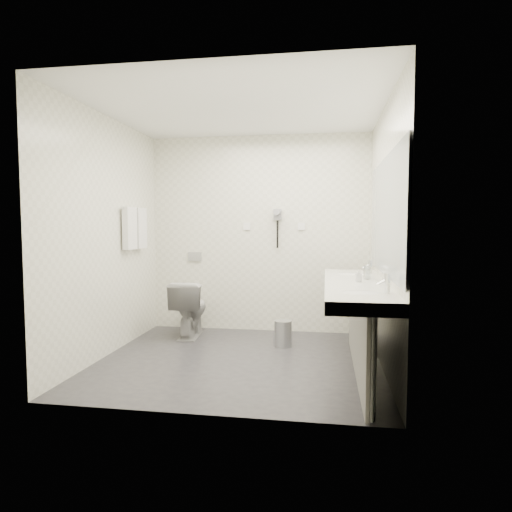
# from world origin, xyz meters

# --- Properties ---
(floor) EXTENTS (2.80, 2.80, 0.00)m
(floor) POSITION_xyz_m (0.00, 0.00, 0.00)
(floor) COLOR #302F34
(floor) RESTS_ON ground
(ceiling) EXTENTS (2.80, 2.80, 0.00)m
(ceiling) POSITION_xyz_m (0.00, 0.00, 2.50)
(ceiling) COLOR white
(ceiling) RESTS_ON wall_back
(wall_back) EXTENTS (2.80, 0.00, 2.80)m
(wall_back) POSITION_xyz_m (0.00, 1.30, 1.25)
(wall_back) COLOR white
(wall_back) RESTS_ON floor
(wall_front) EXTENTS (2.80, 0.00, 2.80)m
(wall_front) POSITION_xyz_m (0.00, -1.30, 1.25)
(wall_front) COLOR white
(wall_front) RESTS_ON floor
(wall_left) EXTENTS (0.00, 2.60, 2.60)m
(wall_left) POSITION_xyz_m (-1.40, 0.00, 1.25)
(wall_left) COLOR white
(wall_left) RESTS_ON floor
(wall_right) EXTENTS (0.00, 2.60, 2.60)m
(wall_right) POSITION_xyz_m (1.40, 0.00, 1.25)
(wall_right) COLOR white
(wall_right) RESTS_ON floor
(vanity_counter) EXTENTS (0.55, 2.20, 0.10)m
(vanity_counter) POSITION_xyz_m (1.12, -0.20, 0.80)
(vanity_counter) COLOR white
(vanity_counter) RESTS_ON floor
(vanity_panel) EXTENTS (0.03, 2.15, 0.75)m
(vanity_panel) POSITION_xyz_m (1.15, -0.20, 0.38)
(vanity_panel) COLOR gray
(vanity_panel) RESTS_ON floor
(vanity_post_near) EXTENTS (0.06, 0.06, 0.75)m
(vanity_post_near) POSITION_xyz_m (1.18, -1.24, 0.38)
(vanity_post_near) COLOR silver
(vanity_post_near) RESTS_ON floor
(vanity_post_far) EXTENTS (0.06, 0.06, 0.75)m
(vanity_post_far) POSITION_xyz_m (1.18, 0.84, 0.38)
(vanity_post_far) COLOR silver
(vanity_post_far) RESTS_ON floor
(mirror) EXTENTS (0.02, 2.20, 1.05)m
(mirror) POSITION_xyz_m (1.39, -0.20, 1.45)
(mirror) COLOR #B2BCC6
(mirror) RESTS_ON wall_right
(basin_near) EXTENTS (0.40, 0.31, 0.05)m
(basin_near) POSITION_xyz_m (1.12, -0.85, 0.83)
(basin_near) COLOR white
(basin_near) RESTS_ON vanity_counter
(basin_far) EXTENTS (0.40, 0.31, 0.05)m
(basin_far) POSITION_xyz_m (1.12, 0.45, 0.83)
(basin_far) COLOR white
(basin_far) RESTS_ON vanity_counter
(faucet_near) EXTENTS (0.04, 0.04, 0.15)m
(faucet_near) POSITION_xyz_m (1.32, -0.85, 0.92)
(faucet_near) COLOR silver
(faucet_near) RESTS_ON vanity_counter
(faucet_far) EXTENTS (0.04, 0.04, 0.15)m
(faucet_far) POSITION_xyz_m (1.32, 0.45, 0.92)
(faucet_far) COLOR silver
(faucet_far) RESTS_ON vanity_counter
(soap_bottle_a) EXTENTS (0.06, 0.06, 0.11)m
(soap_bottle_a) POSITION_xyz_m (1.15, -0.21, 0.91)
(soap_bottle_a) COLOR silver
(soap_bottle_a) RESTS_ON vanity_counter
(glass_left) EXTENTS (0.07, 0.07, 0.11)m
(glass_left) POSITION_xyz_m (1.25, 0.01, 0.91)
(glass_left) COLOR silver
(glass_left) RESTS_ON vanity_counter
(glass_right) EXTENTS (0.09, 0.09, 0.12)m
(glass_right) POSITION_xyz_m (1.26, 0.12, 0.91)
(glass_right) COLOR silver
(glass_right) RESTS_ON vanity_counter
(toilet) EXTENTS (0.43, 0.71, 0.69)m
(toilet) POSITION_xyz_m (-0.79, 0.85, 0.35)
(toilet) COLOR white
(toilet) RESTS_ON floor
(flush_plate) EXTENTS (0.18, 0.02, 0.12)m
(flush_plate) POSITION_xyz_m (-0.85, 1.29, 0.95)
(flush_plate) COLOR #B2B5BA
(flush_plate) RESTS_ON wall_back
(pedal_bin) EXTENTS (0.24, 0.24, 0.28)m
(pedal_bin) POSITION_xyz_m (0.39, 0.58, 0.14)
(pedal_bin) COLOR #B2B5BA
(pedal_bin) RESTS_ON floor
(bin_lid) EXTENTS (0.20, 0.20, 0.02)m
(bin_lid) POSITION_xyz_m (0.39, 0.58, 0.29)
(bin_lid) COLOR #B2B5BA
(bin_lid) RESTS_ON pedal_bin
(towel_rail) EXTENTS (0.02, 0.62, 0.02)m
(towel_rail) POSITION_xyz_m (-1.35, 0.55, 1.55)
(towel_rail) COLOR silver
(towel_rail) RESTS_ON wall_left
(towel_near) EXTENTS (0.07, 0.24, 0.48)m
(towel_near) POSITION_xyz_m (-1.34, 0.41, 1.33)
(towel_near) COLOR white
(towel_near) RESTS_ON towel_rail
(towel_far) EXTENTS (0.07, 0.24, 0.48)m
(towel_far) POSITION_xyz_m (-1.34, 0.69, 1.33)
(towel_far) COLOR white
(towel_far) RESTS_ON towel_rail
(dryer_cradle) EXTENTS (0.10, 0.04, 0.14)m
(dryer_cradle) POSITION_xyz_m (0.25, 1.27, 1.50)
(dryer_cradle) COLOR #95959B
(dryer_cradle) RESTS_ON wall_back
(dryer_barrel) EXTENTS (0.08, 0.14, 0.08)m
(dryer_barrel) POSITION_xyz_m (0.25, 1.20, 1.53)
(dryer_barrel) COLOR #95959B
(dryer_barrel) RESTS_ON dryer_cradle
(dryer_cord) EXTENTS (0.02, 0.02, 0.35)m
(dryer_cord) POSITION_xyz_m (0.25, 1.26, 1.25)
(dryer_cord) COLOR black
(dryer_cord) RESTS_ON dryer_cradle
(switch_plate_a) EXTENTS (0.09, 0.02, 0.09)m
(switch_plate_a) POSITION_xyz_m (-0.15, 1.29, 1.35)
(switch_plate_a) COLOR white
(switch_plate_a) RESTS_ON wall_back
(switch_plate_b) EXTENTS (0.09, 0.02, 0.09)m
(switch_plate_b) POSITION_xyz_m (0.55, 1.29, 1.35)
(switch_plate_b) COLOR white
(switch_plate_b) RESTS_ON wall_back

